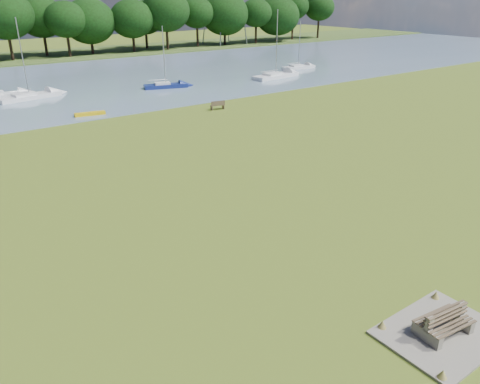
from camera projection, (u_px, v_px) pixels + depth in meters
ground at (220, 201)px, 26.81m from camera, size 220.00×220.00×0.00m
river at (32, 88)px, 58.02m from camera, size 220.00×40.00×0.10m
concrete_pad at (442, 333)px, 16.39m from camera, size 4.20×3.20×0.10m
bench_pair at (444, 322)px, 16.20m from camera, size 2.07×1.37×1.05m
riverbank_bench at (218, 105)px, 47.23m from camera, size 1.55×0.72×0.92m
kayak at (90, 114)px, 45.07m from camera, size 2.95×1.16×0.29m
tree_line at (23, 19)px, 77.94m from camera, size 153.36×9.40×11.38m
sailboat_0 at (298, 66)px, 71.70m from camera, size 5.56×1.67×6.97m
sailboat_2 at (275, 75)px, 64.31m from camera, size 7.55×2.97×8.83m
sailboat_3 at (165, 84)px, 57.61m from camera, size 5.49×2.90×7.26m
sailboat_5 at (28, 95)px, 51.74m from camera, size 6.92×3.12×8.54m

